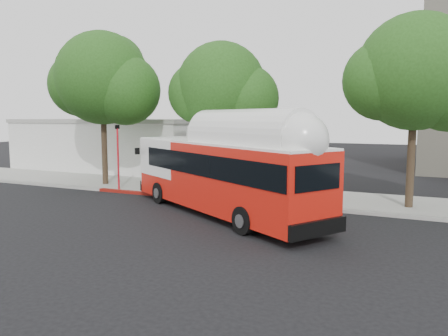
% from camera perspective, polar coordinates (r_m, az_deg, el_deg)
% --- Properties ---
extents(ground, '(120.00, 120.00, 0.00)m').
position_cam_1_polar(ground, '(19.58, -5.23, -6.38)').
color(ground, black).
rests_on(ground, ground).
extents(sidewalk, '(60.00, 5.00, 0.15)m').
position_cam_1_polar(sidewalk, '(25.28, 2.17, -3.22)').
color(sidewalk, gray).
rests_on(sidewalk, ground).
extents(curb_strip, '(60.00, 0.30, 0.15)m').
position_cam_1_polar(curb_strip, '(22.95, -0.34, -4.23)').
color(curb_strip, gray).
rests_on(curb_strip, ground).
extents(red_curb_segment, '(10.00, 0.32, 0.16)m').
position_cam_1_polar(red_curb_segment, '(24.35, -6.76, -3.63)').
color(red_curb_segment, maroon).
rests_on(red_curb_segment, ground).
extents(street_tree_left, '(6.67, 5.80, 9.74)m').
position_cam_1_polar(street_tree_left, '(28.62, -14.80, 10.84)').
color(street_tree_left, '#2D2116').
rests_on(street_tree_left, ground).
extents(street_tree_mid, '(5.75, 5.00, 8.62)m').
position_cam_1_polar(street_tree_mid, '(24.79, 0.54, 10.12)').
color(street_tree_mid, '#2D2116').
rests_on(street_tree_mid, ground).
extents(street_tree_right, '(6.21, 5.40, 9.18)m').
position_cam_1_polar(street_tree_right, '(22.43, 24.83, 10.78)').
color(street_tree_right, '#2D2116').
rests_on(street_tree_right, ground).
extents(low_commercial_bldg, '(16.20, 10.20, 4.25)m').
position_cam_1_polar(low_commercial_bldg, '(38.61, -12.89, 3.14)').
color(low_commercial_bldg, silver).
rests_on(low_commercial_bldg, ground).
extents(transit_bus, '(12.12, 8.57, 3.80)m').
position_cam_1_polar(transit_bus, '(19.60, -0.31, -1.06)').
color(transit_bus, red).
rests_on(transit_bus, ground).
extents(signal_pole, '(0.11, 0.37, 3.96)m').
position_cam_1_polar(signal_pole, '(26.55, -13.67, 1.33)').
color(signal_pole, red).
rests_on(signal_pole, ground).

